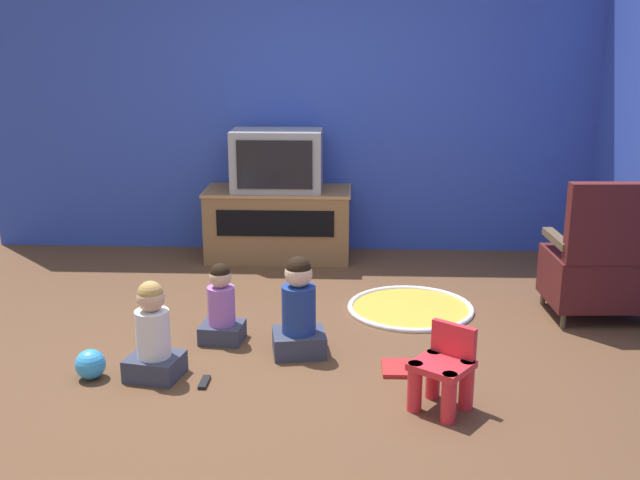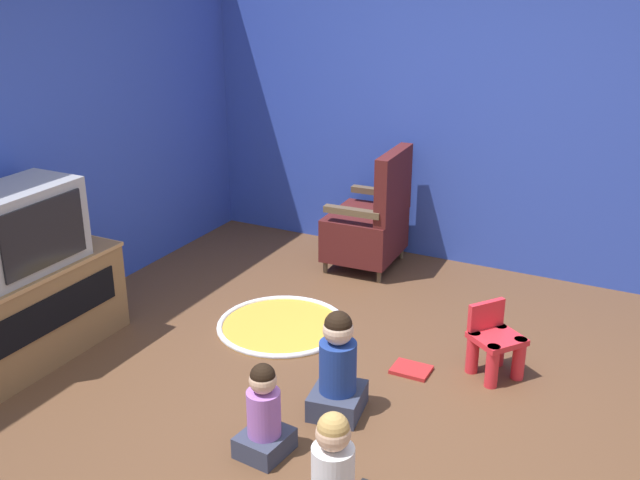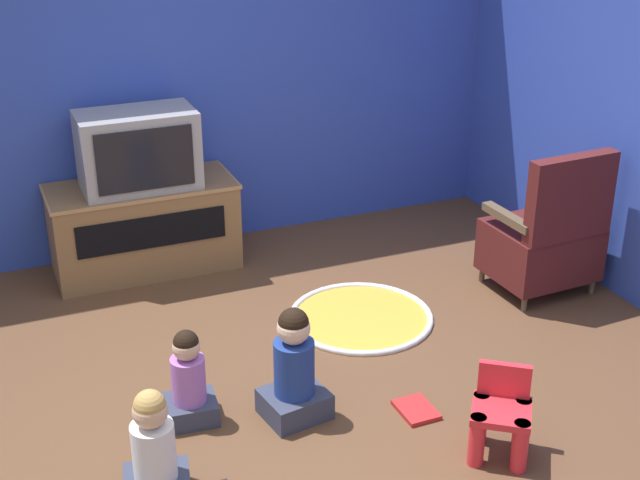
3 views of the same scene
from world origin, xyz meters
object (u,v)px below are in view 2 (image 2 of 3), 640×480
at_px(television, 17,229).
at_px(child_watching_right, 264,415).
at_px(black_armchair, 371,223).
at_px(book, 411,370).
at_px(yellow_kid_chair, 495,345).
at_px(child_watching_left, 338,370).
at_px(tv_cabinet, 26,310).
at_px(child_watching_center, 333,477).

height_order(television, child_watching_right, television).
distance_m(black_armchair, book, 1.68).
relative_size(television, black_armchair, 0.77).
bearing_deg(yellow_kid_chair, child_watching_left, 176.43).
bearing_deg(yellow_kid_chair, television, 149.13).
relative_size(black_armchair, yellow_kid_chair, 2.23).
bearing_deg(yellow_kid_chair, black_armchair, 84.50).
relative_size(tv_cabinet, child_watching_left, 2.01).
bearing_deg(black_armchair, child_watching_center, 17.70).
bearing_deg(television, black_armchair, -29.46).
distance_m(tv_cabinet, child_watching_right, 1.83).
distance_m(child_watching_left, child_watching_right, 0.53).
bearing_deg(book, television, 22.03).
distance_m(tv_cabinet, child_watching_center, 2.39).
bearing_deg(television, child_watching_right, -95.84).
distance_m(television, child_watching_left, 2.06).
bearing_deg(black_armchair, yellow_kid_chair, 45.50).
distance_m(television, black_armchair, 2.66).
height_order(child_watching_left, book, child_watching_left).
xyz_separation_m(black_armchair, child_watching_center, (-2.75, -1.02, -0.12)).
relative_size(black_armchair, child_watching_center, 1.71).
bearing_deg(book, yellow_kid_chair, -155.82).
relative_size(child_watching_left, child_watching_center, 1.08).
bearing_deg(child_watching_left, tv_cabinet, 89.88).
distance_m(tv_cabinet, black_armchair, 2.63).
height_order(yellow_kid_chair, child_watching_right, child_watching_right).
bearing_deg(child_watching_left, book, -29.29).
xyz_separation_m(television, child_watching_center, (-0.48, -2.31, -0.61)).
bearing_deg(television, yellow_kid_chair, -67.16).
bearing_deg(black_armchair, tv_cabinet, -32.78).
distance_m(child_watching_left, book, 0.67).
relative_size(yellow_kid_chair, child_watching_right, 0.85).
height_order(tv_cabinet, child_watching_left, child_watching_left).
bearing_deg(tv_cabinet, child_watching_center, -101.46).
xyz_separation_m(tv_cabinet, television, (0.00, -0.03, 0.54)).
bearing_deg(television, tv_cabinet, 90.00).
xyz_separation_m(tv_cabinet, black_armchair, (2.28, -1.32, 0.06)).
distance_m(television, child_watching_right, 1.90).
bearing_deg(yellow_kid_chair, child_watching_center, -154.37).
distance_m(child_watching_left, child_watching_center, 0.87).
distance_m(yellow_kid_chair, child_watching_right, 1.52).
xyz_separation_m(child_watching_left, child_watching_center, (-0.79, -0.36, -0.02)).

